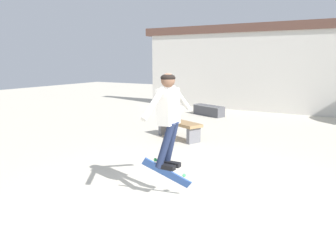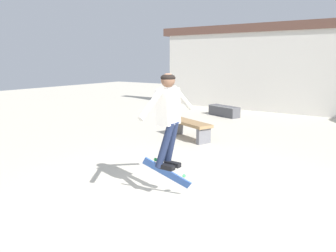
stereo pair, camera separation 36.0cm
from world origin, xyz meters
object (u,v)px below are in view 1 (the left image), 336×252
park_bench (179,126)px  skateboard_flipping (167,173)px  skate_ledge (209,110)px  skater (168,112)px

park_bench → skateboard_flipping: 3.94m
skate_ledge → skater: 8.01m
park_bench → skate_ledge: park_bench is taller
skate_ledge → skater: (2.53, -7.51, 1.17)m
skater → skateboard_flipping: size_ratio=1.90×
skate_ledge → skater: bearing=-49.9°
skate_ledge → skateboard_flipping: bearing=-50.1°
park_bench → skater: skater is taller
skater → park_bench: bearing=116.7°
skate_ledge → skateboard_flipping: 7.90m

